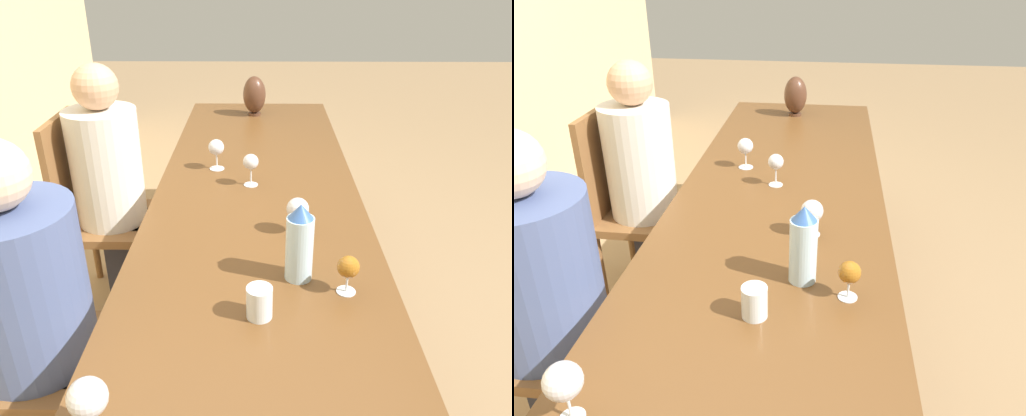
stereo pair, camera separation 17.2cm
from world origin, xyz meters
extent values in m
plane|color=#937551|center=(0.00, 0.00, 0.00)|extent=(14.00, 14.00, 0.00)
cube|color=brown|center=(0.00, 0.00, 0.72)|extent=(3.19, 0.85, 0.04)
cylinder|color=brown|center=(1.50, -0.32, 0.35)|extent=(0.07, 0.07, 0.70)
cylinder|color=brown|center=(1.50, 0.32, 0.35)|extent=(0.07, 0.07, 0.70)
cylinder|color=silver|center=(-0.39, -0.13, 0.84)|extent=(0.08, 0.08, 0.20)
cone|color=#33599E|center=(-0.39, -0.13, 0.97)|extent=(0.07, 0.07, 0.04)
cylinder|color=silver|center=(-0.58, -0.01, 0.79)|extent=(0.07, 0.07, 0.09)
cylinder|color=#4C2D1E|center=(1.34, 0.03, 0.75)|extent=(0.08, 0.08, 0.01)
ellipsoid|color=#4C2D1E|center=(1.34, 0.03, 0.86)|extent=(0.14, 0.14, 0.22)
cylinder|color=silver|center=(0.47, 0.19, 0.74)|extent=(0.07, 0.07, 0.00)
cylinder|color=silver|center=(0.47, 0.19, 0.78)|extent=(0.01, 0.01, 0.07)
sphere|color=silver|center=(0.47, 0.19, 0.84)|extent=(0.07, 0.07, 0.07)
cylinder|color=silver|center=(-0.12, -0.14, 0.74)|extent=(0.06, 0.06, 0.00)
cylinder|color=silver|center=(-0.12, -0.14, 0.77)|extent=(0.01, 0.01, 0.06)
sphere|color=silver|center=(-0.12, -0.14, 0.83)|extent=(0.08, 0.08, 0.08)
cylinder|color=silver|center=(-0.96, 0.32, 0.78)|extent=(0.01, 0.01, 0.07)
sphere|color=silver|center=(-0.96, 0.32, 0.85)|extent=(0.08, 0.08, 0.08)
cylinder|color=silver|center=(0.29, 0.03, 0.74)|extent=(0.06, 0.06, 0.00)
cylinder|color=silver|center=(0.29, 0.03, 0.78)|extent=(0.01, 0.01, 0.08)
sphere|color=silver|center=(0.29, 0.03, 0.85)|extent=(0.07, 0.07, 0.07)
cylinder|color=silver|center=(-0.46, -0.27, 0.74)|extent=(0.06, 0.06, 0.00)
cylinder|color=silver|center=(-0.46, -0.27, 0.77)|extent=(0.01, 0.01, 0.06)
sphere|color=#995B19|center=(-0.46, -0.27, 0.83)|extent=(0.07, 0.07, 0.07)
cube|color=brown|center=(-0.45, 0.70, 0.45)|extent=(0.44, 0.44, 0.04)
cylinder|color=brown|center=(-0.26, 0.51, 0.22)|extent=(0.04, 0.04, 0.43)
cylinder|color=brown|center=(-0.26, 0.89, 0.22)|extent=(0.04, 0.04, 0.43)
cube|color=brown|center=(0.47, 0.70, 0.45)|extent=(0.44, 0.44, 0.04)
cube|color=brown|center=(0.47, 0.90, 0.73)|extent=(0.40, 0.03, 0.50)
cylinder|color=brown|center=(0.28, 0.51, 0.22)|extent=(0.04, 0.04, 0.43)
cylinder|color=brown|center=(0.66, 0.51, 0.22)|extent=(0.04, 0.04, 0.43)
cylinder|color=brown|center=(0.28, 0.89, 0.22)|extent=(0.04, 0.04, 0.43)
cylinder|color=brown|center=(0.66, 0.89, 0.22)|extent=(0.04, 0.04, 0.43)
cube|color=#2D2D38|center=(-0.45, 0.63, 0.24)|extent=(0.29, 0.21, 0.47)
cylinder|color=#475684|center=(-0.45, 0.70, 0.74)|extent=(0.39, 0.39, 0.52)
cube|color=#2D2D38|center=(0.47, 0.64, 0.24)|extent=(0.24, 0.18, 0.47)
cylinder|color=beige|center=(0.47, 0.70, 0.74)|extent=(0.32, 0.32, 0.54)
sphere|color=tan|center=(0.47, 0.70, 1.11)|extent=(0.20, 0.20, 0.20)
camera|label=1|loc=(-1.66, -0.02, 1.62)|focal=35.00mm
camera|label=2|loc=(-1.65, -0.19, 1.62)|focal=35.00mm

